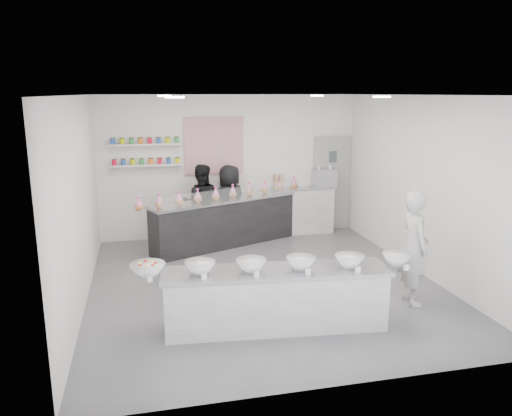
{
  "coord_description": "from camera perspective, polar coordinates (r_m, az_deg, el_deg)",
  "views": [
    {
      "loc": [
        -1.84,
        -7.4,
        3.04
      ],
      "look_at": [
        -0.04,
        0.4,
        1.18
      ],
      "focal_mm": 35.0,
      "sensor_mm": 36.0,
      "label": 1
    }
  ],
  "objects": [
    {
      "name": "ceiling",
      "position": [
        7.63,
        0.99,
        12.78
      ],
      "size": [
        6.0,
        6.0,
        0.0
      ],
      "primitive_type": "plane",
      "rotation": [
        3.14,
        0.0,
        0.0
      ],
      "color": "white",
      "rests_on": "floor"
    },
    {
      "name": "woman_prep",
      "position": [
        7.6,
        17.66,
        -4.37
      ],
      "size": [
        0.46,
        0.65,
        1.68
      ],
      "primitive_type": "imported",
      "rotation": [
        0.0,
        0.0,
        1.47
      ],
      "color": "beige",
      "rests_on": "floor"
    },
    {
      "name": "cookie_bags",
      "position": [
        9.92,
        -3.64,
        1.82
      ],
      "size": [
        3.52,
        1.59,
        0.27
      ],
      "primitive_type": null,
      "rotation": [
        0.0,
        0.0,
        0.4
      ],
      "color": "pink",
      "rests_on": "back_bar"
    },
    {
      "name": "staff_left",
      "position": [
        10.31,
        -6.28,
        0.52
      ],
      "size": [
        0.9,
        0.76,
        1.62
      ],
      "primitive_type": "imported",
      "rotation": [
        0.0,
        0.0,
        2.94
      ],
      "color": "black",
      "rests_on": "floor"
    },
    {
      "name": "downlight_3",
      "position": [
        9.57,
        6.97,
        12.62
      ],
      "size": [
        0.24,
        0.24,
        0.02
      ],
      "primitive_type": "cylinder",
      "color": "white",
      "rests_on": "ceiling"
    },
    {
      "name": "pattern_panel",
      "position": [
        10.54,
        -4.83,
        7.09
      ],
      "size": [
        1.25,
        0.03,
        1.2
      ],
      "primitive_type": "cube",
      "color": "#AD3754",
      "rests_on": "back_wall"
    },
    {
      "name": "prep_bowls",
      "position": [
        6.46,
        2.31,
        -6.43
      ],
      "size": [
        3.67,
        0.85,
        0.16
      ],
      "primitive_type": null,
      "rotation": [
        0.0,
        0.0,
        -0.1
      ],
      "color": "white",
      "rests_on": "prep_counter"
    },
    {
      "name": "right_wall",
      "position": [
        8.85,
        18.52,
        2.37
      ],
      "size": [
        0.0,
        6.0,
        6.0
      ],
      "primitive_type": "plane",
      "rotation": [
        1.57,
        0.0,
        -1.57
      ],
      "color": "white",
      "rests_on": "floor"
    },
    {
      "name": "floor",
      "position": [
        8.21,
        0.91,
        -8.65
      ],
      "size": [
        6.0,
        6.0,
        0.0
      ],
      "primitive_type": "plane",
      "color": "#515156",
      "rests_on": "ground"
    },
    {
      "name": "sneeze_guard",
      "position": [
        9.69,
        -2.78,
        1.54
      ],
      "size": [
        2.86,
        1.21,
        0.26
      ],
      "primitive_type": "cube",
      "rotation": [
        0.0,
        0.0,
        0.4
      ],
      "color": "white",
      "rests_on": "back_bar"
    },
    {
      "name": "back_bar",
      "position": [
        10.06,
        -3.59,
        -1.66
      ],
      "size": [
        3.11,
        1.74,
        0.97
      ],
      "primitive_type": "cube",
      "rotation": [
        0.0,
        0.0,
        0.4
      ],
      "color": "black",
      "rests_on": "floor"
    },
    {
      "name": "espresso_ledge",
      "position": [
        11.03,
        5.27,
        -0.25
      ],
      "size": [
        1.37,
        0.44,
        1.02
      ],
      "primitive_type": "cube",
      "color": "#A9A8A4",
      "rests_on": "floor"
    },
    {
      "name": "jar_shelf_lower",
      "position": [
        10.4,
        -12.41,
        4.81
      ],
      "size": [
        1.45,
        0.22,
        0.04
      ],
      "primitive_type": "cube",
      "color": "silver",
      "rests_on": "back_wall"
    },
    {
      "name": "espresso_machine",
      "position": [
        11.05,
        7.8,
        3.39
      ],
      "size": [
        0.49,
        0.34,
        0.38
      ],
      "primitive_type": "cube",
      "color": "#93969E",
      "rests_on": "espresso_ledge"
    },
    {
      "name": "back_door",
      "position": [
        11.35,
        8.64,
        2.82
      ],
      "size": [
        0.88,
        0.04,
        2.1
      ],
      "primitive_type": "cube",
      "color": "gray",
      "rests_on": "floor"
    },
    {
      "name": "downlight_1",
      "position": [
        7.18,
        14.17,
        12.22
      ],
      "size": [
        0.24,
        0.24,
        0.02
      ],
      "primitive_type": "cylinder",
      "color": "white",
      "rests_on": "ceiling"
    },
    {
      "name": "label_cards",
      "position": [
        6.03,
        4.08,
        -8.35
      ],
      "size": [
        3.31,
        0.04,
        0.07
      ],
      "primitive_type": null,
      "color": "white",
      "rests_on": "prep_counter"
    },
    {
      "name": "staff_right",
      "position": [
        10.4,
        -3.01,
        0.6
      ],
      "size": [
        0.92,
        0.78,
        1.59
      ],
      "primitive_type": "imported",
      "rotation": [
        0.0,
        0.0,
        3.56
      ],
      "color": "black",
      "rests_on": "floor"
    },
    {
      "name": "jar_shelf_upper",
      "position": [
        10.35,
        -12.53,
        7.11
      ],
      "size": [
        1.45,
        0.22,
        0.04
      ],
      "primitive_type": "cube",
      "color": "silver",
      "rests_on": "back_wall"
    },
    {
      "name": "prep_counter",
      "position": [
        6.64,
        2.27,
        -10.34
      ],
      "size": [
        3.0,
        0.96,
        0.8
      ],
      "primitive_type": "cube",
      "rotation": [
        0.0,
        0.0,
        -0.1
      ],
      "color": "#A9A8A4",
      "rests_on": "floor"
    },
    {
      "name": "left_wall",
      "position": [
        7.62,
        -19.57,
        0.66
      ],
      "size": [
        0.0,
        6.0,
        6.0
      ],
      "primitive_type": "plane",
      "rotation": [
        1.57,
        0.0,
        1.57
      ],
      "color": "white",
      "rests_on": "floor"
    },
    {
      "name": "downlight_2",
      "position": [
        9.02,
        -10.44,
        12.49
      ],
      "size": [
        0.24,
        0.24,
        0.02
      ],
      "primitive_type": "cylinder",
      "color": "white",
      "rests_on": "ceiling"
    },
    {
      "name": "back_wall",
      "position": [
        10.68,
        -2.94,
        4.76
      ],
      "size": [
        5.5,
        0.0,
        5.5
      ],
      "primitive_type": "plane",
      "rotation": [
        1.57,
        0.0,
        0.0
      ],
      "color": "white",
      "rests_on": "floor"
    },
    {
      "name": "preserve_jars",
      "position": [
        10.35,
        -12.49,
        6.33
      ],
      "size": [
        1.45,
        0.1,
        0.56
      ],
      "primitive_type": null,
      "color": "red",
      "rests_on": "jar_shelf_lower"
    },
    {
      "name": "downlight_0",
      "position": [
        6.42,
        -9.28,
        12.39
      ],
      "size": [
        0.24,
        0.24,
        0.02
      ],
      "primitive_type": "cylinder",
      "color": "white",
      "rests_on": "ceiling"
    },
    {
      "name": "cup_stacks",
      "position": [
        10.74,
        2.55,
        3.04
      ],
      "size": [
        0.24,
        0.24,
        0.31
      ],
      "primitive_type": null,
      "color": "tan",
      "rests_on": "espresso_ledge"
    }
  ]
}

